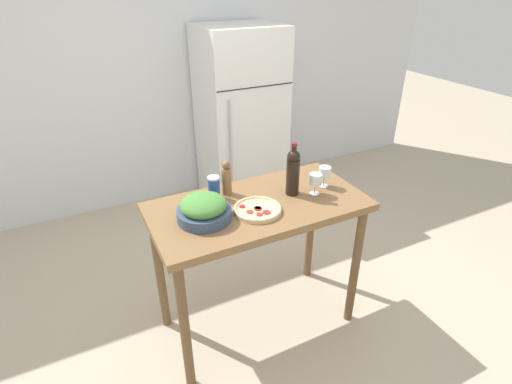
% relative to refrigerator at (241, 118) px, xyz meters
% --- Properties ---
extents(ground_plane, '(14.00, 14.00, 0.00)m').
position_rel_refrigerator_xyz_m(ground_plane, '(-0.67, -1.70, -0.87)').
color(ground_plane, '#BCAD93').
extents(wall_back, '(6.40, 0.08, 2.60)m').
position_rel_refrigerator_xyz_m(wall_back, '(-0.67, 0.39, 0.44)').
color(wall_back, silver).
rests_on(wall_back, ground_plane).
extents(refrigerator, '(0.76, 0.70, 1.73)m').
position_rel_refrigerator_xyz_m(refrigerator, '(0.00, 0.00, 0.00)').
color(refrigerator, white).
rests_on(refrigerator, ground_plane).
extents(prep_counter, '(1.27, 0.64, 0.95)m').
position_rel_refrigerator_xyz_m(prep_counter, '(-0.67, -1.70, -0.05)').
color(prep_counter, brown).
rests_on(prep_counter, ground_plane).
extents(wine_bottle, '(0.08, 0.08, 0.33)m').
position_rel_refrigerator_xyz_m(wine_bottle, '(-0.43, -1.69, 0.24)').
color(wine_bottle, black).
rests_on(wine_bottle, prep_counter).
extents(wine_glass_near, '(0.08, 0.08, 0.13)m').
position_rel_refrigerator_xyz_m(wine_glass_near, '(-0.31, -1.75, 0.18)').
color(wine_glass_near, silver).
rests_on(wine_glass_near, prep_counter).
extents(wine_glass_far, '(0.08, 0.08, 0.13)m').
position_rel_refrigerator_xyz_m(wine_glass_far, '(-0.20, -1.70, 0.18)').
color(wine_glass_far, silver).
rests_on(wine_glass_far, prep_counter).
extents(pepper_mill, '(0.06, 0.06, 0.22)m').
position_rel_refrigerator_xyz_m(pepper_mill, '(-0.78, -1.51, 0.19)').
color(pepper_mill, olive).
rests_on(pepper_mill, prep_counter).
extents(salad_bowl, '(0.30, 0.30, 0.14)m').
position_rel_refrigerator_xyz_m(salad_bowl, '(-1.01, -1.72, 0.15)').
color(salad_bowl, '#384C6B').
rests_on(salad_bowl, prep_counter).
extents(homemade_pizza, '(0.27, 0.27, 0.03)m').
position_rel_refrigerator_xyz_m(homemade_pizza, '(-0.71, -1.78, 0.10)').
color(homemade_pizza, '#DBC189').
rests_on(homemade_pizza, prep_counter).
extents(salt_canister, '(0.07, 0.07, 0.14)m').
position_rel_refrigerator_xyz_m(salt_canister, '(-0.87, -1.52, 0.15)').
color(salt_canister, '#284CA3').
rests_on(salt_canister, prep_counter).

